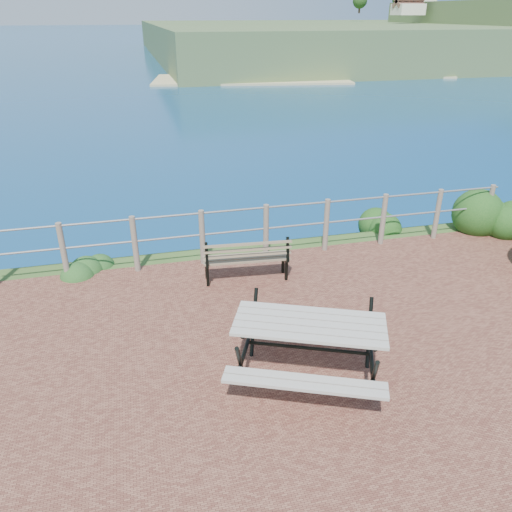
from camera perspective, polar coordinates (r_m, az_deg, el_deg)
The scene contains 8 objects.
ground at distance 6.49m, azimuth 9.02°, elevation -12.89°, with size 10.00×7.00×0.12m, color brown.
ocean at distance 204.64m, azimuth -14.75°, elevation 24.19°, with size 1200.00×1200.00×0.00m, color navy.
safety_railing at distance 8.93m, azimuth 1.15°, elevation 3.18°, with size 9.40×0.10×1.00m.
picnic_table at distance 6.10m, azimuth 6.03°, elevation -9.85°, with size 1.92×1.44×0.75m.
park_bench at distance 8.16m, azimuth -1.15°, elevation 0.52°, with size 1.44×0.47×0.80m.
shrub_right_edge at distance 11.24m, azimuth 25.84°, elevation 2.25°, with size 1.12×1.12×1.60m, color #133D13.
shrub_lip_west at distance 9.17m, azimuth -18.49°, elevation -1.56°, with size 0.66×0.66×0.36m, color #234B1C.
shrub_lip_east at distance 10.71m, azimuth 13.40°, elevation 3.14°, with size 0.75×0.75×0.48m, color #133D13.
Camera 1 is at (-2.17, -4.59, 4.05)m, focal length 35.00 mm.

